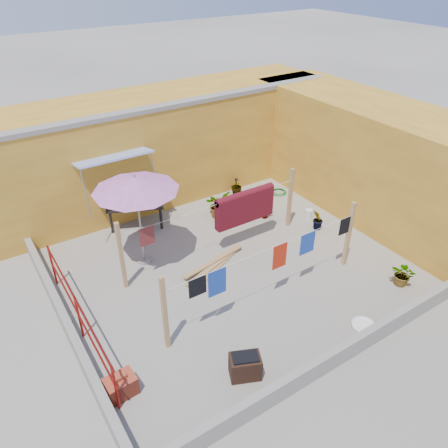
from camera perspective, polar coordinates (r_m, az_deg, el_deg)
The scene contains 21 objects.
ground at distance 11.06m, azimuth 1.00°, elevation -5.81°, with size 80.00×80.00×0.00m, color #9E998E.
wall_back at distance 14.05m, azimuth -8.10°, elevation 10.22°, with size 11.00×3.27×3.21m.
wall_right at distance 13.45m, azimuth 19.96°, elevation 7.48°, with size 2.40×9.00×3.20m, color gold.
parapet_front at distance 8.98m, azimuth 14.41°, elevation -16.44°, with size 8.30×0.16×0.44m, color gray.
parapet_left at distance 9.80m, azimuth -19.72°, elevation -12.54°, with size 0.16×7.30×0.44m, color gray.
red_railing at distance 9.34m, azimuth -18.59°, elevation -10.66°, with size 0.05×4.20×1.10m.
clothesline_rig at distance 11.15m, azimuth 2.66°, elevation 1.16°, with size 5.09×2.35×1.80m.
patio_umbrella at distance 10.32m, azimuth -11.52°, elevation 5.07°, with size 2.06×2.06×2.46m.
outdoor_table at distance 12.64m, azimuth -11.52°, elevation 2.46°, with size 1.76×1.36×0.74m.
brick_stack at distance 8.54m, azimuth -13.32°, elevation -19.88°, with size 0.56×0.42×0.47m.
lumber_pile at distance 11.03m, azimuth -1.39°, elevation -5.49°, with size 2.03×0.95×0.13m.
brazier at distance 8.55m, azimuth 2.78°, elevation -18.04°, with size 0.68×0.59×0.52m.
white_basin at distance 9.97m, azimuth 17.73°, elevation -12.51°, with size 0.51×0.51×0.09m.
water_jug_a at distance 13.20m, azimuth 11.00°, elevation 1.30°, with size 0.21×0.21×0.34m.
water_jug_b at distance 13.70m, azimuth 5.25°, elevation 3.04°, with size 0.22×0.22×0.34m.
green_hose at distance 14.52m, azimuth 7.17°, elevation 4.18°, with size 0.51×0.51×0.08m.
plant_back_a at distance 12.95m, azimuth -0.85°, elevation 2.55°, with size 0.71×0.62×0.79m, color #225C1A.
plant_back_b at distance 14.23m, azimuth 1.63°, elevation 5.08°, with size 0.35×0.35×0.62m, color #225C1A.
plant_right_a at distance 12.92m, azimuth 5.44°, elevation 2.35°, with size 0.42×0.28×0.79m, color #225C1A.
plant_right_b at distance 12.62m, azimuth 12.18°, elevation 0.53°, with size 0.36×0.29×0.65m, color #225C1A.
plant_right_c at distance 11.21m, azimuth 22.41°, elevation -6.11°, with size 0.55×0.48×0.62m, color #225C1A.
Camera 1 is at (-4.90, -7.17, 6.84)m, focal length 35.00 mm.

